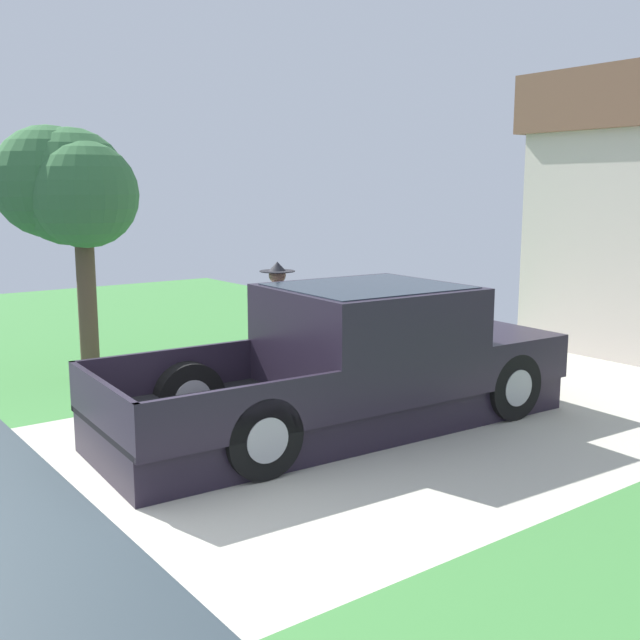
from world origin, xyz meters
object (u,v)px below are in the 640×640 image
pickup_truck (365,363)px  front_yard_tree (68,189)px  handbag (253,384)px  person_with_hat (278,316)px

pickup_truck → front_yard_tree: size_ratio=1.56×
handbag → person_with_hat: bearing=56.1°
person_with_hat → handbag: size_ratio=3.91×
person_with_hat → front_yard_tree: (-2.63, -1.80, 1.65)m
person_with_hat → handbag: (-0.19, -0.28, -0.92)m
pickup_truck → handbag: pickup_truck is taller
person_with_hat → front_yard_tree: bearing=-170.7°
pickup_truck → person_with_hat: (-1.62, -0.13, 0.34)m
front_yard_tree → handbag: bearing=31.8°
pickup_truck → handbag: (-1.82, -0.41, -0.58)m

